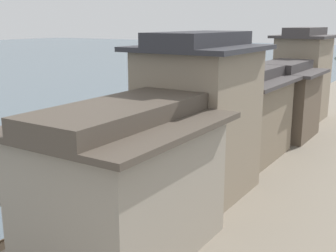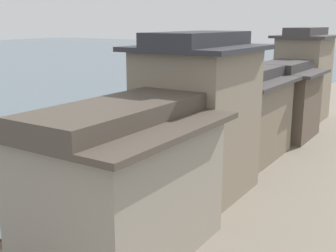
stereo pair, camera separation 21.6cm
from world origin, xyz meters
The scene contains 15 objects.
boat_moored_nearest centered at (4.67, 21.46, 0.14)m, with size 1.16×3.88×0.42m.
boat_moored_second centered at (5.09, 27.94, 0.16)m, with size 1.53×4.02×0.47m.
boat_moored_third centered at (-2.87, 40.55, 0.16)m, with size 1.04×4.32×0.48m.
boat_moored_far centered at (4.69, 15.07, 0.20)m, with size 1.32×5.46×0.64m.
boat_midriver_drifting centered at (4.99, 54.11, 0.18)m, with size 1.07×4.22×0.55m.
boat_midriver_upstream centered at (5.11, 3.43, 0.15)m, with size 1.68×5.76×0.45m.
boat_upstream_distant centered at (4.98, 39.68, 0.16)m, with size 1.33×3.77×0.46m.
house_waterfront_nearest centered at (10.38, 5.03, 3.88)m, with size 6.84×8.28×6.14m.
house_waterfront_second centered at (10.04, 12.09, 5.19)m, with size 6.16×6.67×8.74m.
house_waterfront_tall centered at (9.74, 19.49, 3.88)m, with size 5.55×7.71×6.14m.
house_waterfront_narrow centered at (10.00, 26.56, 3.89)m, with size 6.07×6.18×6.14m.
house_waterfront_far centered at (9.57, 33.53, 5.19)m, with size 5.21×6.51×8.74m.
mooring_post_dock_near centered at (6.72, 6.99, 1.32)m, with size 0.20×0.20×0.88m, color #473828.
mooring_post_dock_mid centered at (6.72, 15.97, 1.33)m, with size 0.20×0.20×0.89m, color #473828.
mooring_post_dock_far centered at (6.72, 26.29, 1.28)m, with size 0.20×0.20×0.80m, color #473828.
Camera 2 is at (21.00, -7.65, 10.11)m, focal length 45.82 mm.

